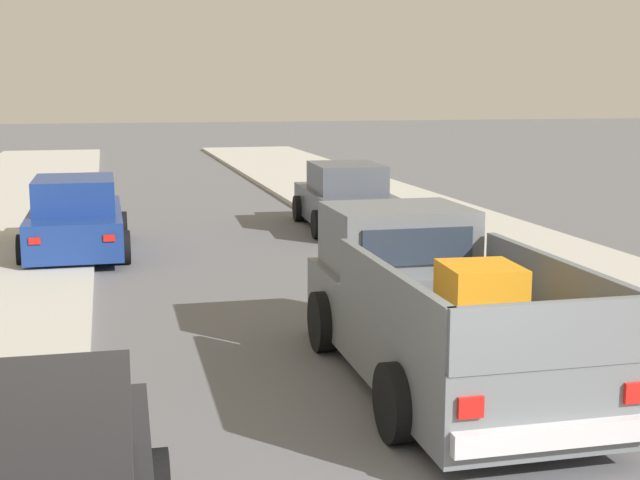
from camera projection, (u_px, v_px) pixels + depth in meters
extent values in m
cube|color=beige|center=(469.00, 243.00, 18.31)|extent=(4.72, 60.00, 0.12)
cube|color=silver|center=(17.00, 264.00, 16.18)|extent=(0.16, 60.00, 0.10)
cube|color=silver|center=(426.00, 245.00, 18.09)|extent=(0.16, 60.00, 0.10)
cube|color=slate|center=(442.00, 332.00, 9.65)|extent=(1.97, 5.12, 0.80)
cube|color=slate|center=(397.00, 238.00, 11.04)|extent=(1.73, 1.52, 0.80)
cube|color=#283342|center=(417.00, 246.00, 10.31)|extent=(1.38, 0.07, 0.44)
cube|color=#283342|center=(380.00, 227.00, 11.77)|extent=(1.46, 0.07, 0.48)
cube|color=slate|center=(388.00, 295.00, 8.50)|extent=(0.13, 3.30, 0.56)
cube|color=slate|center=(557.00, 285.00, 8.91)|extent=(0.13, 3.30, 0.56)
cube|color=slate|center=(555.00, 335.00, 7.13)|extent=(1.88, 0.12, 0.56)
cube|color=silver|center=(556.00, 436.00, 7.18)|extent=(1.83, 0.14, 0.20)
cylinder|color=black|center=(324.00, 321.00, 10.93)|extent=(0.27, 0.76, 0.76)
cylinder|color=black|center=(469.00, 312.00, 11.38)|extent=(0.27, 0.76, 0.76)
cylinder|color=black|center=(397.00, 402.00, 8.12)|extent=(0.27, 0.76, 0.76)
cylinder|color=black|center=(586.00, 386.00, 8.56)|extent=(0.27, 0.76, 0.76)
cube|color=red|center=(471.00, 408.00, 6.99)|extent=(0.22, 0.04, 0.18)
cube|color=red|center=(636.00, 393.00, 7.33)|extent=(0.22, 0.04, 0.18)
cube|color=orange|center=(480.00, 293.00, 8.57)|extent=(0.78, 0.84, 0.57)
cube|color=#474C56|center=(345.00, 206.00, 20.47)|extent=(1.98, 4.29, 0.72)
cube|color=#474C56|center=(346.00, 177.00, 20.26)|extent=(1.63, 2.18, 0.64)
cube|color=#283342|center=(338.00, 174.00, 21.20)|extent=(1.37, 0.15, 0.52)
cube|color=#283342|center=(356.00, 183.00, 19.33)|extent=(1.34, 0.15, 0.50)
cylinder|color=black|center=(299.00, 208.00, 21.60)|extent=(0.25, 0.65, 0.64)
cylinder|color=black|center=(369.00, 207.00, 21.94)|extent=(0.25, 0.65, 0.64)
cylinder|color=black|center=(318.00, 224.00, 19.08)|extent=(0.25, 0.65, 0.64)
cylinder|color=black|center=(397.00, 222.00, 19.42)|extent=(0.25, 0.65, 0.64)
cube|color=red|center=(338.00, 215.00, 18.30)|extent=(0.20, 0.05, 0.12)
cube|color=white|center=(304.00, 193.00, 22.39)|extent=(0.20, 0.05, 0.10)
cube|color=red|center=(396.00, 213.00, 18.53)|extent=(0.20, 0.05, 0.12)
cube|color=white|center=(351.00, 192.00, 22.62)|extent=(0.20, 0.05, 0.10)
cube|color=navy|center=(76.00, 227.00, 17.33)|extent=(1.77, 4.21, 0.72)
cube|color=navy|center=(75.00, 194.00, 17.12)|extent=(1.53, 2.10, 0.64)
cube|color=#283342|center=(76.00, 189.00, 18.05)|extent=(1.37, 0.08, 0.52)
cube|color=#283342|center=(73.00, 201.00, 16.19)|extent=(1.34, 0.08, 0.50)
cylinder|color=black|center=(35.00, 229.00, 18.41)|extent=(0.22, 0.64, 0.64)
cylinder|color=black|center=(122.00, 226.00, 18.83)|extent=(0.22, 0.64, 0.64)
cylinder|color=black|center=(24.00, 252.00, 15.91)|extent=(0.22, 0.64, 0.64)
cylinder|color=black|center=(124.00, 247.00, 16.33)|extent=(0.22, 0.64, 0.64)
cube|color=red|center=(35.00, 241.00, 15.15)|extent=(0.20, 0.04, 0.12)
cube|color=white|center=(50.00, 210.00, 19.20)|extent=(0.20, 0.04, 0.10)
cube|color=red|center=(109.00, 238.00, 15.44)|extent=(0.20, 0.04, 0.12)
cube|color=white|center=(108.00, 209.00, 19.48)|extent=(0.20, 0.04, 0.10)
cube|color=#283342|center=(13.00, 410.00, 5.68)|extent=(1.37, 0.11, 0.52)
cube|color=white|center=(115.00, 419.00, 7.11)|extent=(0.20, 0.04, 0.10)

